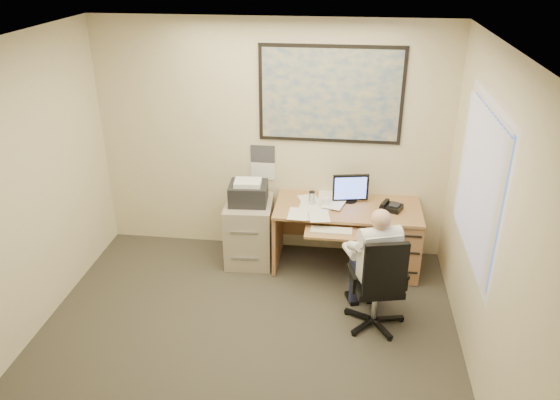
# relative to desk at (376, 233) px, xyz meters

# --- Properties ---
(room_shell) EXTENTS (4.00, 4.50, 2.70)m
(room_shell) POSITION_rel_desk_xyz_m (-1.23, -1.90, 0.91)
(room_shell) COLOR #353229
(room_shell) RESTS_ON ground
(desk) EXTENTS (1.60, 0.97, 1.07)m
(desk) POSITION_rel_desk_xyz_m (0.00, 0.00, 0.00)
(desk) COLOR #A77747
(desk) RESTS_ON ground
(world_map) EXTENTS (1.56, 0.03, 1.06)m
(world_map) POSITION_rel_desk_xyz_m (-0.58, 0.33, 1.46)
(world_map) COLOR #1E4C93
(world_map) RESTS_ON room_shell
(wall_calendar) EXTENTS (0.28, 0.01, 0.42)m
(wall_calendar) POSITION_rel_desk_xyz_m (-1.33, 0.34, 0.64)
(wall_calendar) COLOR white
(wall_calendar) RESTS_ON room_shell
(window_blinds) EXTENTS (0.06, 1.40, 1.30)m
(window_blinds) POSITION_rel_desk_xyz_m (0.74, -1.10, 1.11)
(window_blinds) COLOR beige
(window_blinds) RESTS_ON room_shell
(filing_cabinet) EXTENTS (0.56, 0.66, 1.01)m
(filing_cabinet) POSITION_rel_desk_xyz_m (-1.44, -0.02, -0.01)
(filing_cabinet) COLOR #A19782
(filing_cabinet) RESTS_ON ground
(office_chair) EXTENTS (0.72, 0.72, 1.02)m
(office_chair) POSITION_rel_desk_xyz_m (-0.04, -1.10, -0.14)
(office_chair) COLOR black
(office_chair) RESTS_ON ground
(person) EXTENTS (0.70, 0.83, 1.22)m
(person) POSITION_rel_desk_xyz_m (-0.03, -1.02, 0.17)
(person) COLOR white
(person) RESTS_ON office_chair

